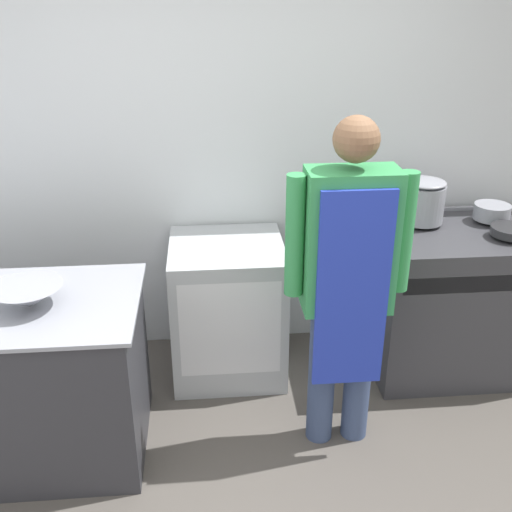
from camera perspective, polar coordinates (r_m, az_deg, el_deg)
The scene contains 9 objects.
wall_back at distance 3.71m, azimuth -2.42°, elevation 10.49°, with size 8.00×0.05×2.70m.
prep_counter at distance 3.32m, azimuth -22.60°, elevation -10.84°, with size 1.38×0.80×0.87m.
stove at distance 3.94m, azimuth 18.45°, elevation -3.88°, with size 1.04×0.73×0.94m.
fridge_unit at distance 3.70m, azimuth -2.70°, elevation -5.00°, with size 0.68×0.66×0.85m.
person_cook at distance 2.90m, azimuth 8.70°, elevation -1.66°, with size 0.61×0.24×1.74m.
mixing_bowl at distance 2.99m, azimuth -20.93°, elevation -3.60°, with size 0.34×0.34×0.11m.
stock_pot at distance 3.72m, azimuth 15.63°, elevation 5.15°, with size 0.25×0.25×0.27m.
saute_pan at distance 3.72m, azimuth 23.14°, elevation 2.20°, with size 0.23×0.23×0.05m.
sauce_pot at distance 3.93m, azimuth 21.55°, elevation 3.94°, with size 0.22×0.22×0.09m.
Camera 1 is at (-0.17, -1.91, 2.25)m, focal length 42.00 mm.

